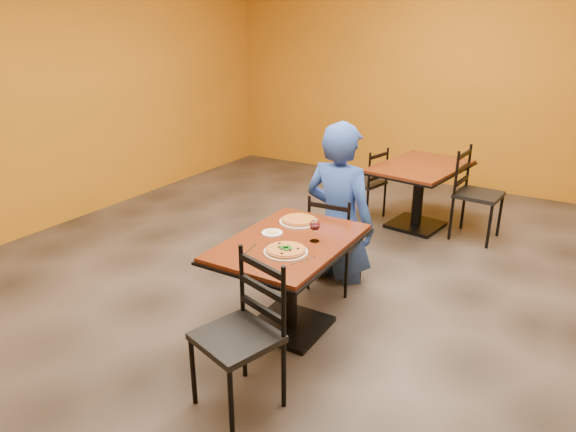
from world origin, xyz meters
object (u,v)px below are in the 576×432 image
Objects in this scene: pizza_far at (299,220)px; wine_glass at (315,230)px; diner at (340,202)px; table_main at (289,264)px; pizza_main at (286,250)px; table_second at (419,181)px; plate_far at (299,222)px; chair_second_left at (365,183)px; chair_second_right at (479,195)px; chair_main_near at (237,338)px; chair_main_far at (335,240)px; plate_main at (286,252)px; side_plate at (272,233)px.

wine_glass reaches higher than pizza_far.
table_main is at bearing 99.48° from diner.
pizza_far is at bearing 91.02° from diner.
pizza_main is 1.01× the size of pizza_far.
table_main is at bearing -93.93° from table_second.
plate_far reaches higher than table_second.
chair_second_left is 1.32m from chair_second_right.
chair_main_near is 1.74m from chair_main_far.
diner reaches higher than plate_main.
pizza_far is (-0.11, -0.47, 0.33)m from chair_main_far.
chair_main_far is at bearing 76.93° from plate_far.
plate_main is 0.59m from plate_far.
pizza_main is 0.30m from wine_glass.
chair_main_near is 3.58m from chair_second_right.
chair_main_far is at bearing 159.49° from chair_second_right.
plate_main is 1.11× the size of pizza_far.
plate_far is at bearing 109.17° from table_main.
table_main is at bearing 87.25° from chair_main_far.
side_plate is (-0.17, -0.78, 0.31)m from chair_main_far.
chair_second_left is 2.61m from side_plate.
diner is at bearing 93.93° from table_main.
chair_second_right is 2.92m from pizza_main.
chair_second_right reaches higher than pizza_main.
diner is at bearing -98.85° from table_second.
table_main is at bearing -70.83° from pizza_far.
table_main is 2.75m from chair_second_right.
chair_second_left reaches higher than plate_main.
diner reaches higher than chair_main_near.
chair_second_right is 3.57× the size of pizza_far.
chair_main_far is (-0.19, -1.79, -0.12)m from table_second.
chair_main_near reaches higher than chair_main_far.
table_second is 7.56× the size of wine_glass.
plate_far is 1.94× the size of side_plate.
diner is 5.18× the size of pizza_main.
plate_far is at bearing 161.93° from chair_second_right.
pizza_far is (-0.21, 0.55, 0.02)m from plate_main.
table_main is 0.43m from pizza_far.
diner reaches higher than side_plate.
table_main is 4.33× the size of pizza_main.
chair_second_left is 2.80× the size of plate_main.
diner reaches higher than pizza_main.
chair_main_far is 0.58m from plate_far.
chair_second_left is 2.32m from pizza_far.
pizza_main is at bearing 0.00° from plate_main.
chair_main_near reaches higher than pizza_main.
chair_second_right reaches higher than table_main.
wine_glass reaches higher than side_plate.
side_plate is at bearing 137.86° from plate_main.
side_plate is (-0.11, -0.97, 0.02)m from diner.
side_plate is at bearing -97.94° from table_second.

